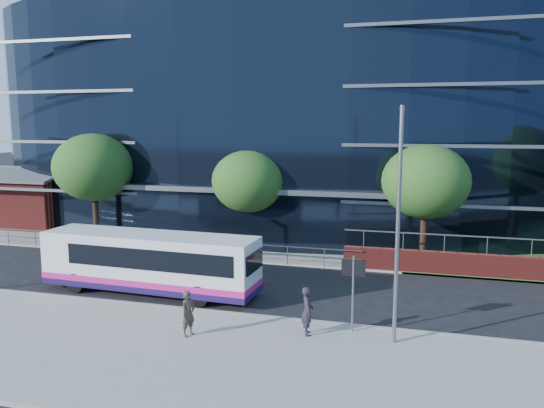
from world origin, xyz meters
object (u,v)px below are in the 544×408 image
(street_sign, at_px, (353,277))
(pedestrian, at_px, (307,311))
(tree_far_a, at_px, (93,167))
(tree_far_c, at_px, (426,182))
(tree_far_b, at_px, (248,182))
(streetlight_east, at_px, (398,219))
(brick_pavilion, at_px, (26,199))
(city_bus, at_px, (151,262))
(pedestrian_b, at_px, (188,313))

(street_sign, relative_size, pedestrian, 1.61)
(tree_far_a, bearing_deg, tree_far_c, 0.00)
(street_sign, distance_m, tree_far_a, 20.63)
(tree_far_b, bearing_deg, tree_far_c, -2.86)
(streetlight_east, xyz_separation_m, pedestrian, (-3.00, -0.14, -3.42))
(brick_pavilion, relative_size, city_bus, 0.85)
(street_sign, bearing_deg, brick_pavilion, 150.35)
(brick_pavilion, xyz_separation_m, tree_far_c, (29.00, -4.50, 2.60))
(tree_far_b, bearing_deg, streetlight_east, -52.37)
(street_sign, xyz_separation_m, city_bus, (-9.28, 2.45, -0.72))
(tree_far_c, xyz_separation_m, city_bus, (-11.78, -8.14, -3.10))
(tree_far_b, height_order, streetlight_east, streetlight_east)
(city_bus, height_order, pedestrian, city_bus)
(street_sign, bearing_deg, tree_far_c, 76.71)
(tree_far_a, bearing_deg, pedestrian, -35.26)
(tree_far_b, distance_m, pedestrian_b, 13.57)
(tree_far_a, distance_m, pedestrian_b, 17.76)
(street_sign, distance_m, city_bus, 9.62)
(street_sign, height_order, streetlight_east, streetlight_east)
(streetlight_east, bearing_deg, tree_far_c, 84.89)
(brick_pavilion, height_order, pedestrian_b, brick_pavilion)
(streetlight_east, bearing_deg, pedestrian_b, -169.11)
(street_sign, xyz_separation_m, tree_far_c, (2.50, 10.59, 2.39))
(tree_far_a, xyz_separation_m, city_bus, (8.22, -8.14, -3.43))
(tree_far_b, bearing_deg, city_bus, -101.63)
(tree_far_b, xyz_separation_m, streetlight_east, (9.00, -11.67, 0.23))
(pedestrian, bearing_deg, city_bus, 50.22)
(streetlight_east, bearing_deg, city_bus, 164.29)
(tree_far_a, relative_size, pedestrian_b, 4.29)
(city_bus, distance_m, pedestrian, 8.41)
(streetlight_east, relative_size, pedestrian, 4.60)
(tree_far_b, xyz_separation_m, pedestrian, (6.00, -11.81, -3.19))
(tree_far_a, relative_size, city_bus, 0.69)
(streetlight_east, bearing_deg, tree_far_a, 149.54)
(pedestrian, bearing_deg, brick_pavilion, 40.08)
(tree_far_a, height_order, pedestrian, tree_far_a)
(tree_far_c, xyz_separation_m, streetlight_east, (-1.00, -11.17, -0.10))
(streetlight_east, relative_size, pedestrian_b, 4.91)
(tree_far_a, xyz_separation_m, tree_far_c, (20.00, 0.00, -0.33))
(streetlight_east, xyz_separation_m, city_bus, (-10.78, 3.03, -3.01))
(brick_pavilion, xyz_separation_m, tree_far_a, (9.00, -4.50, 2.92))
(pedestrian, xyz_separation_m, pedestrian_b, (-4.02, -1.21, -0.06))
(pedestrian_b, bearing_deg, pedestrian, -52.20)
(street_sign, relative_size, tree_far_c, 0.43)
(tree_far_c, bearing_deg, street_sign, -103.29)
(tree_far_b, height_order, pedestrian_b, tree_far_b)
(tree_far_a, distance_m, tree_far_c, 20.00)
(streetlight_east, xyz_separation_m, pedestrian_b, (-7.02, -1.35, -3.48))
(tree_far_c, xyz_separation_m, pedestrian_b, (-8.02, -12.52, -3.57))
(brick_pavilion, xyz_separation_m, street_sign, (26.50, -15.09, 0.21))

